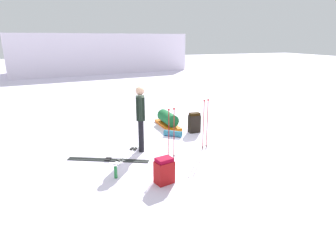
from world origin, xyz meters
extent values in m
plane|color=white|center=(0.00, 0.00, 0.00)|extent=(80.00, 80.00, 0.00)
cube|color=white|center=(1.02, 19.66, 1.59)|extent=(15.07, 6.96, 3.18)
cylinder|color=black|center=(-0.65, 0.24, 0.42)|extent=(0.14, 0.14, 0.85)
cylinder|color=black|center=(-0.60, 0.43, 0.42)|extent=(0.14, 0.14, 0.85)
cube|color=black|center=(-0.63, 0.34, 1.15)|extent=(0.30, 0.38, 0.60)
cylinder|color=black|center=(-0.69, 0.10, 1.18)|extent=(0.09, 0.09, 0.58)
cylinder|color=black|center=(-0.57, 0.57, 1.18)|extent=(0.09, 0.09, 0.58)
sphere|color=tan|center=(-0.63, 0.34, 1.59)|extent=(0.22, 0.22, 0.22)
cube|color=silver|center=(-0.86, 0.46, 0.01)|extent=(1.28, 1.61, 0.02)
cube|color=black|center=(-0.86, 0.46, 0.04)|extent=(0.14, 0.15, 0.03)
cube|color=silver|center=(-0.78, 0.39, 0.01)|extent=(1.28, 1.61, 0.02)
cube|color=black|center=(-0.78, 0.39, 0.04)|extent=(0.14, 0.15, 0.03)
cube|color=black|center=(-1.59, -0.06, 0.01)|extent=(1.83, 0.94, 0.02)
cube|color=black|center=(-1.59, -0.06, 0.04)|extent=(0.15, 0.12, 0.03)
cube|color=black|center=(-1.55, 0.03, 0.01)|extent=(1.83, 0.94, 0.02)
cube|color=black|center=(-1.55, 0.03, 0.04)|extent=(0.15, 0.12, 0.03)
cube|color=maroon|center=(-0.68, -1.57, 0.24)|extent=(0.42, 0.35, 0.47)
cube|color=maroon|center=(-0.68, -1.57, 0.51)|extent=(0.37, 0.31, 0.08)
cube|color=black|center=(1.34, 1.21, 0.28)|extent=(0.35, 0.22, 0.55)
cube|color=black|center=(1.34, 1.21, 0.59)|extent=(0.32, 0.20, 0.08)
cylinder|color=maroon|center=(-0.17, -0.50, 0.61)|extent=(0.02, 0.02, 1.23)
sphere|color=#A51919|center=(-0.17, -0.50, 1.26)|extent=(0.05, 0.05, 0.05)
cylinder|color=black|center=(-0.17, -0.50, 0.06)|extent=(0.07, 0.07, 0.01)
cylinder|color=maroon|center=(-0.02, -0.46, 0.61)|extent=(0.02, 0.02, 1.23)
sphere|color=#A51919|center=(-0.02, -0.46, 1.26)|extent=(0.05, 0.05, 0.05)
cylinder|color=black|center=(-0.02, -0.46, 0.06)|extent=(0.07, 0.07, 0.01)
cylinder|color=maroon|center=(0.93, -0.17, 0.65)|extent=(0.02, 0.02, 1.30)
sphere|color=#A51919|center=(0.93, -0.17, 1.33)|extent=(0.05, 0.05, 0.05)
cylinder|color=black|center=(0.93, -0.17, 0.06)|extent=(0.07, 0.07, 0.01)
cylinder|color=maroon|center=(1.06, -0.13, 0.65)|extent=(0.02, 0.02, 1.30)
sphere|color=#A51919|center=(1.06, -0.13, 1.33)|extent=(0.05, 0.05, 0.05)
cylinder|color=black|center=(1.06, -0.13, 0.06)|extent=(0.07, 0.07, 0.01)
cube|color=#DD5E0B|center=(0.79, 2.11, 0.04)|extent=(0.48, 1.36, 0.09)
cylinder|color=#186130|center=(0.79, 2.11, 0.29)|extent=(0.42, 0.96, 0.40)
cylinder|color=teal|center=(0.57, 1.08, 0.09)|extent=(0.53, 0.50, 0.18)
cylinder|color=#207838|center=(-1.57, -1.00, 0.13)|extent=(0.07, 0.07, 0.26)
camera|label=1|loc=(-2.49, -6.59, 2.87)|focal=30.85mm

